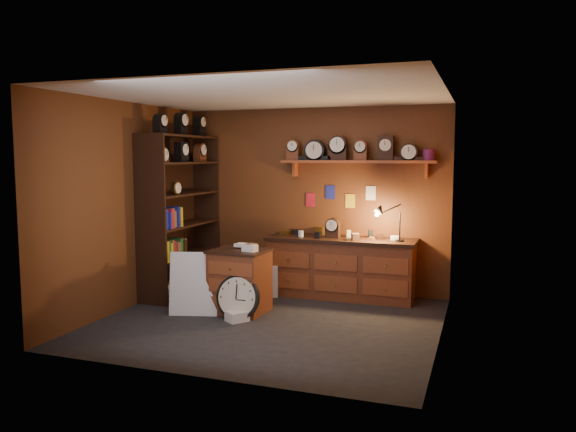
% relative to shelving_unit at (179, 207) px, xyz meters
% --- Properties ---
extents(floor, '(4.00, 4.00, 0.00)m').
position_rel_shelving_unit_xyz_m(floor, '(1.79, -0.98, -1.25)').
color(floor, black).
rests_on(floor, ground).
extents(room_shell, '(4.02, 3.62, 2.71)m').
position_rel_shelving_unit_xyz_m(room_shell, '(1.84, -0.87, 0.47)').
color(room_shell, brown).
rests_on(room_shell, ground).
extents(shelving_unit, '(0.47, 1.60, 2.58)m').
position_rel_shelving_unit_xyz_m(shelving_unit, '(0.00, 0.00, 0.00)').
color(shelving_unit, black).
rests_on(shelving_unit, ground).
extents(workbench, '(2.10, 0.66, 1.36)m').
position_rel_shelving_unit_xyz_m(workbench, '(2.31, 0.49, -0.78)').
color(workbench, brown).
rests_on(workbench, ground).
extents(low_cabinet, '(0.74, 0.64, 0.90)m').
position_rel_shelving_unit_xyz_m(low_cabinet, '(1.28, -0.69, -0.81)').
color(low_cabinet, brown).
rests_on(low_cabinet, ground).
extents(big_round_clock, '(0.56, 0.18, 0.56)m').
position_rel_shelving_unit_xyz_m(big_round_clock, '(1.39, -1.00, -0.98)').
color(big_round_clock, black).
rests_on(big_round_clock, ground).
extents(white_panel, '(0.63, 0.33, 0.81)m').
position_rel_shelving_unit_xyz_m(white_panel, '(0.78, -0.99, -1.25)').
color(white_panel, silver).
rests_on(white_panel, ground).
extents(mini_fridge, '(0.56, 0.58, 0.45)m').
position_rel_shelving_unit_xyz_m(mini_fridge, '(1.21, 0.25, -1.03)').
color(mini_fridge, silver).
rests_on(mini_fridge, ground).
extents(floor_box_a, '(0.32, 0.29, 0.17)m').
position_rel_shelving_unit_xyz_m(floor_box_a, '(0.71, -0.56, -1.17)').
color(floor_box_a, brown).
rests_on(floor_box_a, ground).
extents(floor_box_b, '(0.31, 0.32, 0.12)m').
position_rel_shelving_unit_xyz_m(floor_box_b, '(1.41, -1.08, -1.19)').
color(floor_box_b, white).
rests_on(floor_box_b, ground).
extents(floor_box_c, '(0.28, 0.26, 0.17)m').
position_rel_shelving_unit_xyz_m(floor_box_c, '(0.47, -0.68, -1.17)').
color(floor_box_c, brown).
rests_on(floor_box_c, ground).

